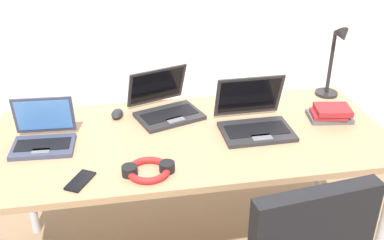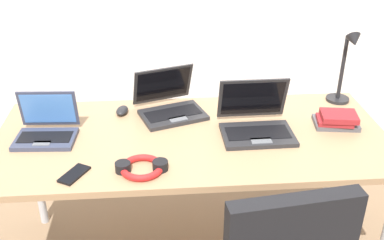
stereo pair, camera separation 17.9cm
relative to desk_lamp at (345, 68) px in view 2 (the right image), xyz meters
The scene contains 9 objects.
desk 0.88m from the desk_lamp, 160.97° to the right, with size 1.80×0.80×0.74m.
desk_lamp is the anchor object (origin of this frame).
laptop_center 0.59m from the desk_lamp, 151.97° to the right, with size 0.33×0.30×0.24m.
laptop_mid_desk 1.49m from the desk_lamp, behind, with size 0.28×0.23×0.20m.
laptop_by_keyboard 0.91m from the desk_lamp, behind, with size 0.38×0.36×0.22m.
computer_mouse 1.15m from the desk_lamp, behind, with size 0.06×0.10×0.03m, color black.
cell_phone 1.42m from the desk_lamp, 156.69° to the right, with size 0.06×0.14×0.01m, color black.
headphones 1.17m from the desk_lamp, 152.08° to the right, with size 0.21×0.18×0.04m.
book_stack 0.31m from the desk_lamp, 114.33° to the right, with size 0.22×0.18×0.07m.
Camera 2 is at (-0.15, -1.82, 1.80)m, focal length 42.98 mm.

